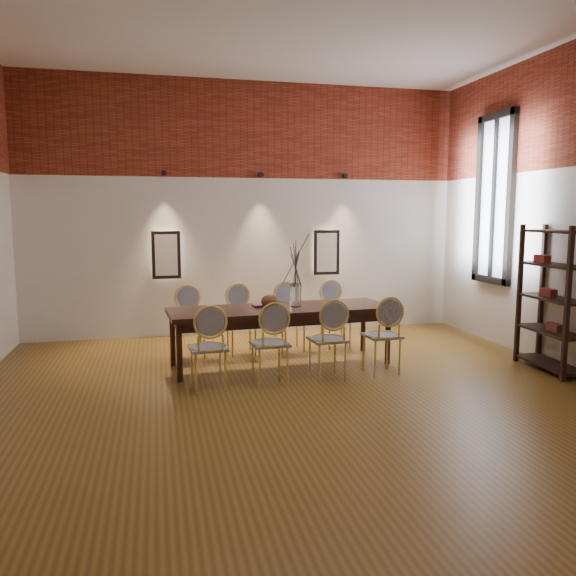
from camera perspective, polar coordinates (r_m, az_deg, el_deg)
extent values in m
cube|color=brown|center=(5.98, 1.54, -11.39)|extent=(7.00, 7.00, 0.02)
cube|color=silver|center=(9.14, -4.15, 7.93)|extent=(7.00, 0.10, 4.00)
cube|color=silver|center=(2.41, 24.04, 8.65)|extent=(7.00, 0.10, 4.00)
cube|color=maroon|center=(9.16, -4.16, 15.78)|extent=(7.00, 0.02, 1.50)
cube|color=#FFEAC6|center=(8.94, -12.27, 3.31)|extent=(0.36, 0.06, 0.66)
cube|color=#FFEAC6|center=(9.36, 3.89, 3.63)|extent=(0.36, 0.06, 0.66)
cylinder|color=black|center=(8.92, -12.49, 11.33)|extent=(0.08, 0.10, 0.08)
cylinder|color=black|center=(9.06, -2.78, 11.43)|extent=(0.08, 0.10, 0.08)
cylinder|color=black|center=(9.42, 5.79, 11.25)|extent=(0.08, 0.10, 0.08)
cube|color=silver|center=(8.94, 20.29, 8.47)|extent=(0.02, 0.78, 2.38)
cube|color=black|center=(8.93, 20.19, 8.47)|extent=(0.08, 0.90, 2.50)
cube|color=black|center=(8.93, 20.19, 8.47)|extent=(0.06, 0.06, 2.40)
cube|color=black|center=(7.22, -0.73, -4.92)|extent=(2.88, 1.11, 0.75)
cylinder|color=silver|center=(7.18, 0.79, -0.72)|extent=(0.14, 0.14, 0.30)
ellipsoid|color=brown|center=(7.04, -1.79, -1.38)|extent=(0.24, 0.24, 0.18)
cube|color=#7C2853|center=(7.22, -2.55, -1.77)|extent=(0.27, 0.20, 0.03)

